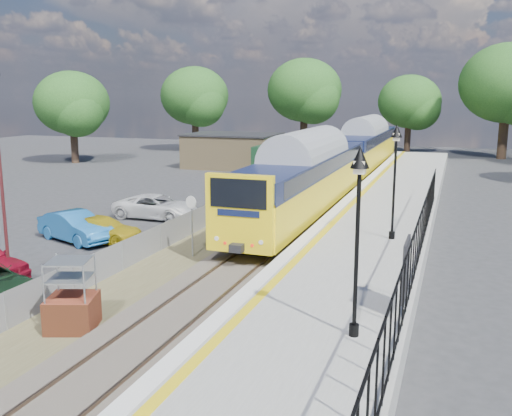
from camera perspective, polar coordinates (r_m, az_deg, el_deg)
The scene contains 17 objects.
ground at distance 19.78m, azimuth -4.33°, elevation -8.41°, with size 120.00×120.00×0.00m, color #2D2D30.
track_bed at distance 28.64m, azimuth 2.60°, elevation -1.97°, with size 5.90×80.00×0.29m.
platform at distance 25.99m, azimuth 11.44°, elevation -2.75°, with size 5.00×70.00×0.90m, color gray.
platform_edge at distance 26.24m, azimuth 7.02°, elevation -1.46°, with size 0.90×70.00×0.01m.
victorian_lamp_south at distance 13.39m, azimuth 10.23°, elevation 0.97°, with size 0.44×0.44×4.60m.
victorian_lamp_north at distance 23.25m, azimuth 13.79°, elevation 5.15°, with size 0.44×0.44×4.60m.
palisade_fence at distance 19.87m, azimuth 15.92°, elevation -3.19°, with size 0.12×26.00×2.00m.
wire_fence at distance 31.89m, azimuth -2.59°, elevation 0.33°, with size 0.06×52.00×1.20m.
outbuilding at distance 51.90m, azimuth -1.52°, elevation 5.61°, with size 10.80×10.10×3.12m.
tree_line at distance 59.34m, azimuth 13.74°, elevation 10.93°, with size 56.80×43.80×11.88m.
train at distance 40.90m, azimuth 8.71°, elevation 5.11°, with size 2.82×40.83×3.51m.
brick_plinth at distance 17.21m, azimuth -17.97°, elevation -8.41°, with size 1.67×1.67×2.12m.
speed_sign at distance 23.45m, azimuth -6.46°, elevation -0.83°, with size 0.52×0.16×2.61m.
carpark_lamp at distance 22.06m, azimuth -24.24°, elevation 3.91°, with size 0.25×0.50×7.41m.
car_blue at distance 27.46m, azimuth -17.60°, elevation -1.79°, with size 1.47×4.21×1.39m, color #1A5B9E.
car_yellow at distance 27.08m, azimuth -15.21°, elevation -2.07°, with size 1.64×4.03×1.17m, color gold.
car_white at distance 31.53m, azimuth -9.95°, elevation 0.13°, with size 2.15×4.65×1.29m, color silver.
Camera 1 is at (7.58, -17.02, 6.66)m, focal length 40.00 mm.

